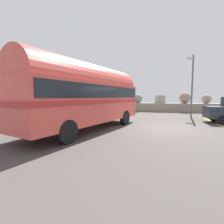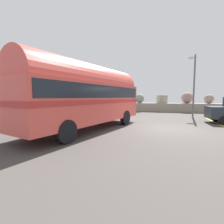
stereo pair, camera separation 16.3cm
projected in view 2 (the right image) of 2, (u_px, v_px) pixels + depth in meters
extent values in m
cube|color=#443E3B|center=(164.00, 128.00, 9.69)|extent=(32.00, 26.00, 0.02)
cube|color=gray|center=(162.00, 107.00, 20.90)|extent=(31.36, 1.80, 1.10)
sphere|color=gray|center=(69.00, 99.00, 24.21)|extent=(1.05, 1.05, 1.05)
cube|color=gray|center=(87.00, 99.00, 23.72)|extent=(1.32, 1.36, 1.01)
cube|color=#A49386|center=(104.00, 98.00, 23.41)|extent=(1.67, 1.59, 1.32)
sphere|color=gray|center=(125.00, 99.00, 22.51)|extent=(0.96, 0.96, 0.96)
sphere|color=gray|center=(140.00, 98.00, 21.20)|extent=(1.18, 1.18, 1.18)
cube|color=gray|center=(162.00, 99.00, 21.21)|extent=(1.38, 1.36, 0.99)
sphere|color=gray|center=(187.00, 98.00, 20.06)|extent=(1.37, 1.37, 1.37)
sphere|color=gray|center=(209.00, 99.00, 19.26)|extent=(1.10, 1.10, 1.10)
cube|color=yellow|center=(215.00, 122.00, 12.00)|extent=(0.12, 4.40, 0.01)
cylinder|color=black|center=(99.00, 116.00, 12.03)|extent=(0.52, 1.00, 0.96)
cylinder|color=black|center=(125.00, 118.00, 10.89)|extent=(0.52, 1.00, 0.96)
cylinder|color=black|center=(33.00, 126.00, 7.61)|extent=(0.52, 1.00, 0.96)
cylinder|color=black|center=(66.00, 132.00, 6.46)|extent=(0.52, 1.00, 0.96)
cube|color=#D54B42|center=(87.00, 102.00, 9.15)|extent=(4.47, 8.73, 2.10)
cylinder|color=#D54B42|center=(87.00, 83.00, 9.05)|extent=(4.19, 8.36, 2.20)
cube|color=#B12C27|center=(87.00, 101.00, 9.14)|extent=(4.54, 8.83, 0.20)
cube|color=black|center=(87.00, 92.00, 9.10)|extent=(4.42, 8.42, 0.64)
cube|color=silver|center=(122.00, 112.00, 12.86)|extent=(2.24, 0.74, 0.28)
cylinder|color=black|center=(224.00, 120.00, 10.85)|extent=(0.63, 0.22, 0.62)
cylinder|color=black|center=(215.00, 117.00, 12.33)|extent=(0.63, 0.22, 0.62)
cylinder|color=#5B5B60|center=(194.00, 86.00, 14.83)|extent=(0.14, 0.14, 5.69)
cube|color=beige|center=(191.00, 58.00, 15.52)|extent=(0.44, 0.24, 0.18)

